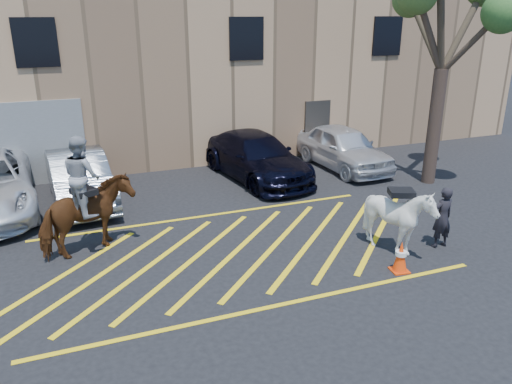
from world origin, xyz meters
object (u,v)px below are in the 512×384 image
object	(u,v)px
car_blue_suv	(256,157)
handler	(442,217)
car_silver_sedan	(79,178)
tree	(449,5)
car_white_suv	(343,147)
saddled_white	(399,219)
traffic_cone	(401,256)
mounted_bay	(86,207)

from	to	relation	value
car_blue_suv	handler	xyz separation A→B (m)	(2.24, -6.78, 0.01)
car_silver_sedan	tree	xyz separation A→B (m)	(11.17, -2.24, 4.92)
car_silver_sedan	car_white_suv	world-z (taller)	car_white_suv
car_silver_sedan	car_blue_suv	bearing A→B (deg)	-1.32
car_silver_sedan	saddled_white	distance (m)	9.36
car_silver_sedan	saddled_white	world-z (taller)	saddled_white
handler	car_white_suv	bearing A→B (deg)	-101.60
car_silver_sedan	handler	size ratio (longest dim) A/B	3.01
saddled_white	car_blue_suv	bearing A→B (deg)	98.82
traffic_cone	mounted_bay	bearing A→B (deg)	151.41
saddled_white	handler	bearing A→B (deg)	-5.08
saddled_white	car_silver_sedan	bearing A→B (deg)	137.40
handler	mounted_bay	xyz separation A→B (m)	(-8.08, 2.78, 0.39)
mounted_bay	saddled_white	distance (m)	7.38
car_blue_suv	saddled_white	xyz separation A→B (m)	(1.04, -6.67, 0.10)
car_blue_suv	traffic_cone	xyz separation A→B (m)	(0.56, -7.48, -0.40)
car_blue_suv	mounted_bay	distance (m)	7.09
car_white_suv	mounted_bay	world-z (taller)	mounted_bay
car_white_suv	mounted_bay	distance (m)	10.10
car_blue_suv	traffic_cone	distance (m)	7.51
handler	saddled_white	size ratio (longest dim) A/B	0.78
car_white_suv	car_blue_suv	bearing A→B (deg)	176.68
mounted_bay	handler	bearing A→B (deg)	-19.02
handler	traffic_cone	size ratio (longest dim) A/B	2.13
car_silver_sedan	traffic_cone	distance (m)	9.61
car_blue_suv	car_white_suv	bearing A→B (deg)	-8.34
traffic_cone	tree	size ratio (longest dim) A/B	0.10
car_silver_sedan	saddled_white	xyz separation A→B (m)	(6.89, -6.34, 0.10)
car_silver_sedan	mounted_bay	bearing A→B (deg)	-94.36
mounted_bay	traffic_cone	world-z (taller)	mounted_bay
mounted_bay	tree	bearing A→B (deg)	7.23
car_silver_sedan	mounted_bay	world-z (taller)	mounted_bay
saddled_white	traffic_cone	bearing A→B (deg)	-120.60
tree	traffic_cone	bearing A→B (deg)	-134.14
car_silver_sedan	tree	size ratio (longest dim) A/B	0.64
car_blue_suv	tree	world-z (taller)	tree
mounted_bay	saddled_white	world-z (taller)	mounted_bay
mounted_bay	car_silver_sedan	bearing A→B (deg)	90.24
handler	mounted_bay	distance (m)	8.55
car_white_suv	traffic_cone	bearing A→B (deg)	-114.05
tree	car_silver_sedan	bearing A→B (deg)	168.64
car_blue_suv	mounted_bay	size ratio (longest dim) A/B	1.84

